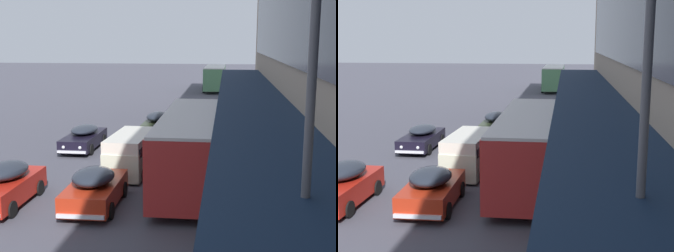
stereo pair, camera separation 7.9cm
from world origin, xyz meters
TOP-DOWN VIEW (x-y plane):
  - transit_bus_kerbside_front at (3.64, 13.06)m, footprint 2.87×10.82m
  - transit_bus_kerbside_rear at (3.69, 53.23)m, footprint 2.86×10.27m
  - sedan_lead_mid at (3.67, 30.23)m, footprint 1.89×5.04m
  - sedan_second_mid at (-3.23, 18.97)m, footprint 1.86×4.72m
  - sedan_trailing_near at (-3.44, 9.25)m, footprint 1.93×4.39m
  - sedan_second_near at (0.55, 23.70)m, footprint 1.86×4.57m
  - sedan_trailing_mid at (0.17, 9.39)m, footprint 2.01×4.26m
  - vw_van at (0.63, 14.37)m, footprint 2.05×4.62m
  - pedestrian_at_kerb at (7.22, 5.58)m, footprint 0.55×0.40m
  - street_lamp at (6.44, 0.44)m, footprint 1.50×0.28m
  - fire_hydrant at (6.62, 9.75)m, footprint 0.20×0.40m

SIDE VIEW (x-z plane):
  - fire_hydrant at x=6.62m, z-range 0.14..0.84m
  - sedan_second_mid at x=-3.23m, z-range 0.00..1.42m
  - sedan_lead_mid at x=3.67m, z-range 0.00..1.48m
  - sedan_trailing_mid at x=0.17m, z-range -0.02..1.58m
  - sedan_second_near at x=0.55m, z-range -0.02..1.61m
  - sedan_trailing_near at x=-3.44m, z-range -0.02..1.66m
  - vw_van at x=0.63m, z-range 0.12..2.08m
  - pedestrian_at_kerb at x=7.22m, z-range 0.25..2.11m
  - transit_bus_kerbside_rear at x=3.69m, z-range 0.24..3.36m
  - transit_bus_kerbside_front at x=3.64m, z-range 0.24..3.44m
  - street_lamp at x=6.44m, z-range 0.73..8.30m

